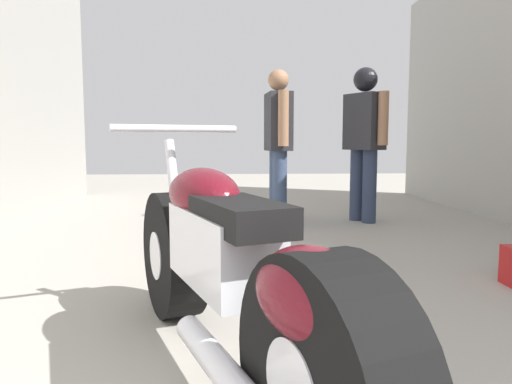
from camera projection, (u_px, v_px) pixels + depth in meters
ground_plane at (271, 254)px, 3.75m from camera, size 18.56×18.56×0.00m
motorcycle_maroon_cruiser at (226, 274)px, 1.72m from camera, size 0.96×1.97×0.96m
mechanic_in_blue at (278, 138)px, 5.01m from camera, size 0.27×0.65×1.62m
mechanic_with_helmet at (364, 130)px, 5.17m from camera, size 0.41×0.62×1.66m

